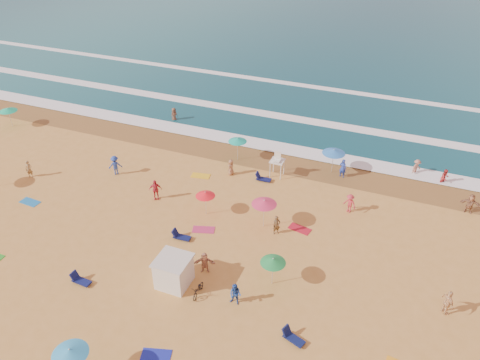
% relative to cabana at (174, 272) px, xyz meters
% --- Properties ---
extents(ground, '(220.00, 220.00, 0.00)m').
position_rel_cabana_xyz_m(ground, '(2.52, 5.24, -1.00)').
color(ground, gold).
rests_on(ground, ground).
extents(ocean, '(220.00, 140.00, 0.18)m').
position_rel_cabana_xyz_m(ocean, '(2.52, 89.24, -1.00)').
color(ocean, '#0C4756').
rests_on(ocean, ground).
extents(wet_sand, '(220.00, 220.00, 0.00)m').
position_rel_cabana_xyz_m(wet_sand, '(2.52, 17.74, -0.99)').
color(wet_sand, olive).
rests_on(wet_sand, ground).
extents(surf_foam, '(200.00, 18.70, 0.05)m').
position_rel_cabana_xyz_m(surf_foam, '(2.52, 26.56, -0.90)').
color(surf_foam, white).
rests_on(surf_foam, ground).
extents(cabana, '(2.00, 2.00, 2.00)m').
position_rel_cabana_xyz_m(cabana, '(0.00, 0.00, 0.00)').
color(cabana, white).
rests_on(cabana, ground).
extents(cabana_roof, '(2.20, 2.20, 0.12)m').
position_rel_cabana_xyz_m(cabana_roof, '(0.00, 0.00, 1.06)').
color(cabana_roof, silver).
rests_on(cabana_roof, cabana).
extents(bicycle, '(0.62, 1.58, 0.82)m').
position_rel_cabana_xyz_m(bicycle, '(1.90, -0.30, -0.59)').
color(bicycle, black).
rests_on(bicycle, ground).
extents(lifeguard_stand, '(1.20, 1.20, 2.10)m').
position_rel_cabana_xyz_m(lifeguard_stand, '(2.16, 15.32, 0.05)').
color(lifeguard_stand, white).
rests_on(lifeguard_stand, ground).
extents(beach_umbrellas, '(58.30, 29.88, 0.79)m').
position_rel_cabana_xyz_m(beach_umbrellas, '(-2.33, 4.03, 1.13)').
color(beach_umbrellas, yellow).
rests_on(beach_umbrellas, ground).
extents(loungers, '(59.08, 19.88, 0.34)m').
position_rel_cabana_xyz_m(loungers, '(6.17, 2.16, -0.83)').
color(loungers, '#0E154A').
rests_on(loungers, ground).
extents(towels, '(40.68, 22.42, 0.03)m').
position_rel_cabana_xyz_m(towels, '(2.10, 3.41, -0.98)').
color(towels, '#BC3F17').
rests_on(towels, ground).
extents(beachgoers, '(38.00, 24.04, 2.10)m').
position_rel_cabana_xyz_m(beachgoers, '(2.40, 10.72, -0.19)').
color(beachgoers, tan).
rests_on(beachgoers, ground).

